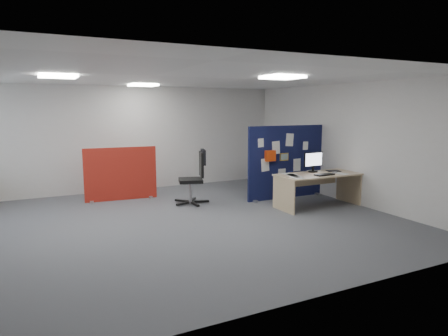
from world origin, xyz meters
name	(u,v)px	position (x,y,z in m)	size (l,w,h in m)	color
floor	(157,226)	(0.00, 0.00, 0.00)	(9.00, 9.00, 0.00)	#515459
ceiling	(153,76)	(0.00, 0.00, 2.70)	(9.00, 7.00, 0.02)	white
wall_back	(115,139)	(0.00, 3.50, 1.35)	(9.00, 0.02, 2.70)	silver
wall_front	(258,188)	(0.00, -3.50, 1.35)	(9.00, 0.02, 2.70)	silver
wall_right	(347,143)	(4.50, 0.00, 1.35)	(0.02, 7.00, 2.70)	silver
ceiling_lights	(160,80)	(0.33, 0.67, 2.67)	(4.10, 4.10, 0.04)	white
navy_divider	(286,162)	(3.46, 0.88, 0.87)	(2.10, 0.30, 1.73)	#10113B
main_desk	(317,181)	(3.58, -0.11, 0.56)	(1.85, 0.82, 0.73)	tan
monitor_main	(313,161)	(3.63, 0.09, 0.98)	(0.51, 0.21, 0.44)	black
keyboard	(324,175)	(3.58, -0.35, 0.74)	(0.45, 0.18, 0.03)	black
mouse	(335,173)	(3.95, -0.25, 0.74)	(0.10, 0.06, 0.03)	#9D9DA2
paper_tray	(333,171)	(4.12, -0.03, 0.74)	(0.28, 0.22, 0.01)	black
red_divider	(121,174)	(-0.12, 2.42, 0.61)	(1.65, 0.30, 1.24)	#9E2014
office_chair	(196,174)	(1.32, 1.29, 0.68)	(0.80, 0.77, 1.21)	black
desk_papers	(305,175)	(3.26, -0.11, 0.73)	(1.44, 0.87, 0.00)	white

